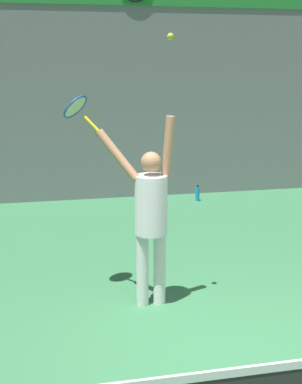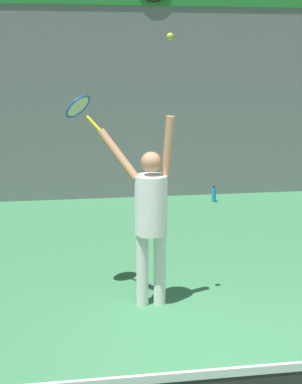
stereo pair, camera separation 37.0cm
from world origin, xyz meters
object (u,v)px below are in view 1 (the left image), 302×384
(tennis_ball, at_px, (171,36))
(water_bottle, at_px, (198,194))
(tennis_racket, at_px, (77,108))
(tennis_player, at_px, (150,212))

(tennis_ball, relative_size, water_bottle, 0.22)
(tennis_racket, bearing_deg, tennis_player, -32.01)
(tennis_racket, relative_size, water_bottle, 1.41)
(tennis_player, height_order, tennis_racket, tennis_racket)
(tennis_player, distance_m, tennis_racket, 1.34)
(tennis_player, height_order, tennis_ball, tennis_ball)
(water_bottle, bearing_deg, tennis_ball, -111.01)
(water_bottle, bearing_deg, tennis_player, -113.53)
(tennis_ball, bearing_deg, tennis_racket, 148.74)
(tennis_player, relative_size, tennis_racket, 4.74)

